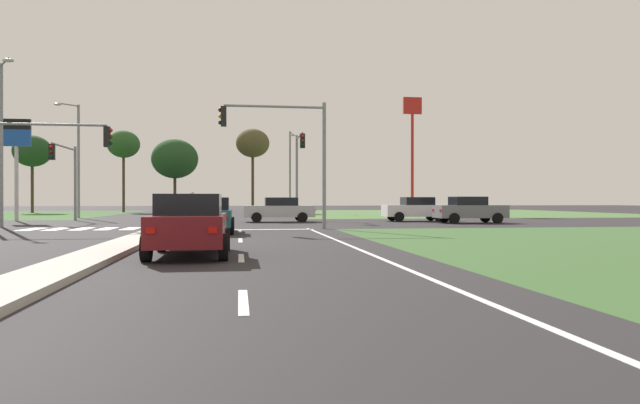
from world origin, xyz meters
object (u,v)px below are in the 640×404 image
at_px(street_lamp_fourth, 290,167).
at_px(car_silver_second, 279,209).
at_px(traffic_signal_far_right, 299,161).
at_px(fastfood_pole_sign, 412,129).
at_px(street_lamp_second, 2,135).
at_px(car_white_near, 416,209).
at_px(car_maroon_fifth, 190,224).
at_px(treeline_fifth, 253,144).
at_px(street_lamp_third, 77,155).
at_px(traffic_signal_near_right, 287,141).
at_px(fuel_price_totem, 16,146).
at_px(treeline_third, 124,145).
at_px(treeline_second, 32,151).
at_px(car_grey_third, 470,210).
at_px(car_teal_fourth, 211,215).
at_px(traffic_signal_near_left, 40,152).
at_px(treeline_fourth, 175,159).
at_px(pedestrian_at_median, 192,201).
at_px(traffic_signal_far_left, 66,167).

bearing_deg(street_lamp_fourth, car_silver_second, -96.91).
xyz_separation_m(traffic_signal_far_right, fastfood_pole_sign, (12.41, 13.46, 4.13)).
height_order(street_lamp_second, street_lamp_fourth, street_lamp_fourth).
xyz_separation_m(car_white_near, car_maroon_fifth, (-12.89, -21.67, -0.01)).
bearing_deg(treeline_fifth, street_lamp_third, -128.65).
xyz_separation_m(traffic_signal_near_right, street_lamp_third, (-14.77, 18.62, 0.64)).
height_order(traffic_signal_near_right, traffic_signal_far_right, traffic_signal_near_right).
bearing_deg(fuel_price_totem, treeline_third, 86.59).
distance_m(car_silver_second, treeline_second, 38.83).
distance_m(car_grey_third, treeline_third, 43.96).
height_order(traffic_signal_near_right, fastfood_pole_sign, fastfood_pole_sign).
xyz_separation_m(traffic_signal_near_right, treeline_third, (-15.31, 39.56, 3.42)).
height_order(car_teal_fourth, traffic_signal_far_right, traffic_signal_far_right).
distance_m(car_silver_second, treeline_fifth, 28.10).
bearing_deg(fuel_price_totem, traffic_signal_near_left, -66.05).
height_order(car_maroon_fifth, treeline_fourth, treeline_fourth).
distance_m(traffic_signal_near_left, pedestrian_at_median, 19.13).
distance_m(street_lamp_second, treeline_third, 35.63).
bearing_deg(treeline_fifth, car_white_near, -69.64).
height_order(car_maroon_fifth, street_lamp_fourth, street_lamp_fourth).
bearing_deg(traffic_signal_far_left, street_lamp_second, -99.22).
xyz_separation_m(car_grey_third, traffic_signal_near_right, (-11.65, -5.52, 3.45)).
height_order(traffic_signal_near_right, treeline_fifth, treeline_fifth).
height_order(car_teal_fourth, fastfood_pole_sign, fastfood_pole_sign).
bearing_deg(traffic_signal_far_left, pedestrian_at_median, 43.37).
bearing_deg(car_silver_second, traffic_signal_near_right, 178.51).
bearing_deg(treeline_second, treeline_third, 8.75).
bearing_deg(car_silver_second, treeline_second, 40.33).
bearing_deg(car_teal_fourth, traffic_signal_near_left, 160.20).
relative_size(pedestrian_at_median, fuel_price_totem, 0.28).
relative_size(fuel_price_totem, treeline_fifth, 0.73).
relative_size(car_silver_second, traffic_signal_far_left, 0.87).
distance_m(traffic_signal_far_left, treeline_fourth, 23.87).
xyz_separation_m(car_grey_third, fastfood_pole_sign, (2.57, 19.78, 7.43)).
distance_m(traffic_signal_near_right, treeline_third, 42.56).
height_order(traffic_signal_far_right, street_lamp_fourth, street_lamp_fourth).
bearing_deg(treeline_fifth, traffic_signal_far_right, -83.90).
relative_size(car_silver_second, street_lamp_second, 0.53).
height_order(fuel_price_totem, treeline_fourth, treeline_fourth).
bearing_deg(car_grey_third, traffic_signal_near_right, -64.64).
bearing_deg(treeline_third, street_lamp_third, -88.52).
bearing_deg(street_lamp_third, pedestrian_at_median, -2.64).
xyz_separation_m(car_teal_fourth, traffic_signal_far_left, (-9.87, 14.00, 2.76)).
relative_size(car_grey_third, traffic_signal_near_right, 0.69).
distance_m(traffic_signal_far_right, treeline_fifth, 24.66).
distance_m(traffic_signal_far_right, street_lamp_fourth, 20.94).
xyz_separation_m(traffic_signal_near_right, traffic_signal_far_left, (-13.39, 11.18, -0.73)).
height_order(car_silver_second, treeline_fifth, treeline_fifth).
height_order(car_white_near, traffic_signal_near_right, traffic_signal_near_right).
distance_m(treeline_third, treeline_fifth, 14.93).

